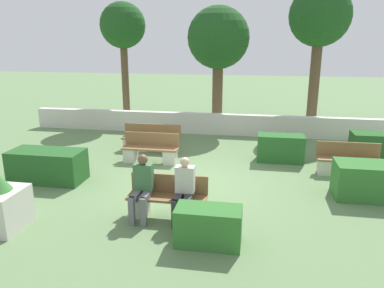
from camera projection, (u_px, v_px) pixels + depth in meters
The scene contains 16 objects.
ground_plane at pixel (190, 183), 9.61m from camera, with size 60.00×60.00×0.00m, color #607F51.
perimeter_wall at pixel (214, 124), 14.46m from camera, with size 14.62×0.30×0.80m.
bench_front at pixel (167, 202), 7.71m from camera, with size 1.63×0.48×0.86m.
bench_left_side at pixel (151, 152), 11.17m from camera, with size 1.68×0.48×0.86m.
bench_right_side at pixel (151, 141), 12.30m from camera, with size 1.91×0.49×0.86m.
bench_back at pixel (348, 163), 10.13m from camera, with size 1.67×0.48×0.86m.
person_seated_man at pixel (142, 184), 7.55m from camera, with size 0.38×0.64×1.34m.
person_seated_woman at pixel (184, 188), 7.41m from camera, with size 0.38×0.64×1.32m.
hedge_block_near_left at pixel (370, 181), 8.61m from camera, with size 1.56×0.88×0.83m.
hedge_block_near_right at pixel (374, 146), 11.37m from camera, with size 1.36×0.77×0.83m.
hedge_block_mid_left at pixel (208, 226), 6.67m from camera, with size 1.18×0.60×0.70m.
hedge_block_mid_right at pixel (48, 166), 9.68m from camera, with size 1.89×0.88×0.81m.
hedge_block_far_left at pixel (280, 148), 11.22m from camera, with size 1.37×0.65×0.81m.
tree_leftmost at pixel (123, 28), 15.82m from camera, with size 1.93×1.93×5.09m.
tree_center_left at pixel (218, 39), 14.66m from camera, with size 2.44×2.44×4.84m.
tree_center_right at pixel (320, 19), 14.36m from camera, with size 2.36×2.36×5.62m.
Camera 1 is at (1.60, -8.84, 3.57)m, focal length 35.00 mm.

